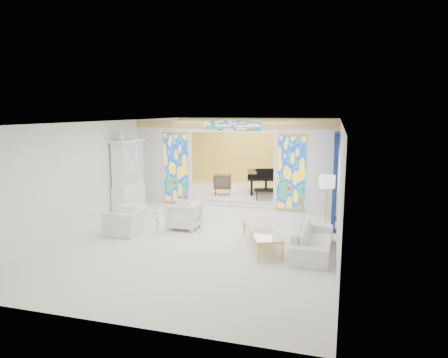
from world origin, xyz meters
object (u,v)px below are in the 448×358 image
(armchair_right, at_px, (184,215))
(sofa, at_px, (313,240))
(tv_console, at_px, (222,182))
(armchair_left, at_px, (126,221))
(grand_piano, at_px, (268,175))
(china_cabinet, at_px, (128,176))
(coffee_table, at_px, (262,230))

(armchair_right, height_order, sofa, armchair_right)
(tv_console, bearing_deg, armchair_left, -119.64)
(sofa, distance_m, grand_piano, 6.34)
(grand_piano, bearing_deg, tv_console, -160.01)
(armchair_right, bearing_deg, sofa, 74.64)
(sofa, height_order, tv_console, tv_console)
(grand_piano, distance_m, tv_console, 1.84)
(armchair_left, bearing_deg, sofa, 82.19)
(armchair_left, xyz_separation_m, grand_piano, (2.91, 5.79, 0.51))
(china_cabinet, bearing_deg, armchair_right, -29.69)
(china_cabinet, height_order, armchair_left, china_cabinet)
(coffee_table, height_order, tv_console, tv_console)
(armchair_left, relative_size, sofa, 0.49)
(sofa, relative_size, grand_piano, 0.79)
(armchair_right, height_order, grand_piano, grand_piano)
(armchair_right, bearing_deg, grand_piano, 163.25)
(china_cabinet, distance_m, armchair_left, 2.74)
(coffee_table, xyz_separation_m, tv_console, (-2.39, 4.90, 0.24))
(coffee_table, bearing_deg, armchair_right, 158.21)
(armchair_right, distance_m, sofa, 3.77)
(armchair_right, bearing_deg, coffee_table, 69.01)
(armchair_right, distance_m, coffee_table, 2.58)
(armchair_right, height_order, tv_console, tv_console)
(sofa, relative_size, tv_console, 2.84)
(armchair_left, distance_m, coffee_table, 3.76)
(armchair_left, bearing_deg, tv_console, 158.40)
(coffee_table, bearing_deg, armchair_left, 178.76)
(coffee_table, bearing_deg, tv_console, 116.03)
(sofa, distance_m, tv_console, 6.18)
(sofa, bearing_deg, grand_piano, 20.95)
(china_cabinet, xyz_separation_m, coffee_table, (4.94, -2.41, -0.74))
(china_cabinet, bearing_deg, tv_console, 44.37)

